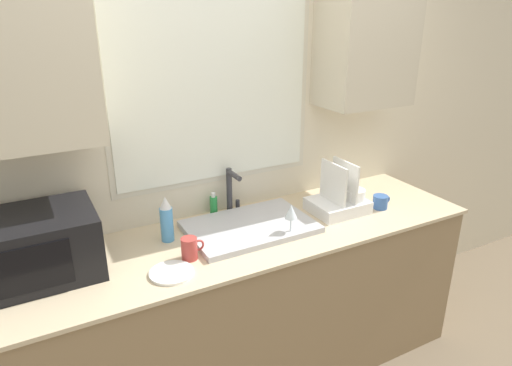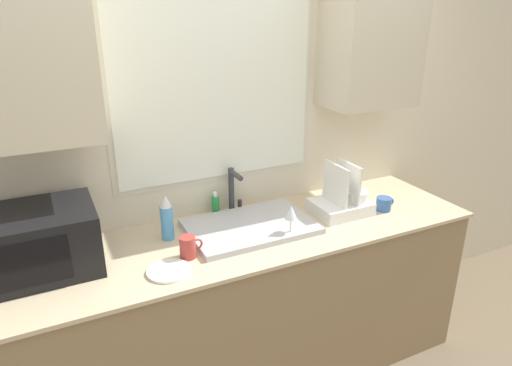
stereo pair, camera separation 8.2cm
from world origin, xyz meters
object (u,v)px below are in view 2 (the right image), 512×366
object	(u,v)px
dish_rack	(342,202)
wine_glass	(291,214)
microwave	(34,242)
faucet	(233,188)
soap_bottle	(215,205)
spray_bottle	(167,218)
mug_near_sink	(188,247)

from	to	relation	value
dish_rack	wine_glass	xyz separation A→B (m)	(-0.40, -0.12, 0.06)
microwave	faucet	bearing A→B (deg)	10.04
microwave	soap_bottle	xyz separation A→B (m)	(0.91, 0.20, -0.08)
microwave	spray_bottle	world-z (taller)	microwave
faucet	mug_near_sink	bearing A→B (deg)	-136.68
dish_rack	mug_near_sink	world-z (taller)	dish_rack
faucet	soap_bottle	world-z (taller)	faucet
microwave	wine_glass	bearing A→B (deg)	-10.69
faucet	spray_bottle	world-z (taller)	faucet
mug_near_sink	dish_rack	bearing A→B (deg)	5.45
dish_rack	faucet	bearing A→B (deg)	153.28
soap_bottle	faucet	bearing A→B (deg)	-10.55
spray_bottle	faucet	bearing A→B (deg)	18.80
microwave	dish_rack	distance (m)	1.55
spray_bottle	soap_bottle	world-z (taller)	spray_bottle
microwave	mug_near_sink	bearing A→B (deg)	-16.25
dish_rack	spray_bottle	size ratio (longest dim) A/B	1.29
faucet	soap_bottle	size ratio (longest dim) A/B	1.93
soap_bottle	mug_near_sink	xyz separation A→B (m)	(-0.28, -0.38, -0.01)
faucet	mug_near_sink	world-z (taller)	faucet
spray_bottle	soap_bottle	bearing A→B (deg)	26.89
spray_bottle	microwave	bearing A→B (deg)	-176.47
wine_glass	faucet	bearing A→B (deg)	109.39
soap_bottle	mug_near_sink	world-z (taller)	soap_bottle
dish_rack	soap_bottle	xyz separation A→B (m)	(-0.64, 0.29, -0.01)
faucet	soap_bottle	xyz separation A→B (m)	(-0.10, 0.02, -0.09)
faucet	microwave	distance (m)	1.02
mug_near_sink	wine_glass	distance (m)	0.53
faucet	microwave	size ratio (longest dim) A/B	0.50
mug_near_sink	faucet	bearing A→B (deg)	43.32
microwave	wine_glass	distance (m)	1.17
faucet	microwave	world-z (taller)	microwave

